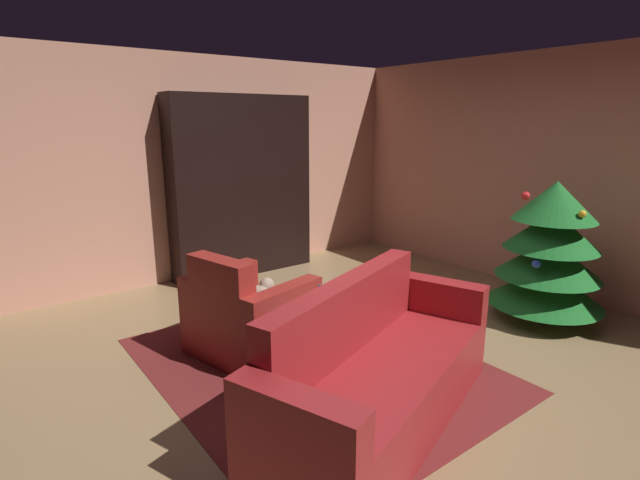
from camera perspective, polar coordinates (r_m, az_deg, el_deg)
ground_plane at (r=4.08m, az=5.89°, el=-13.47°), size 6.77×6.77×0.00m
wall_back at (r=5.83m, az=26.03°, el=6.92°), size 5.76×0.06×2.60m
wall_left at (r=6.04m, az=-12.71°, el=8.18°), size 0.06×5.42×2.60m
area_rug at (r=3.94m, az=-0.86°, el=-14.36°), size 2.74×2.21×0.01m
bookshelf_unit at (r=6.04m, az=-8.22°, el=5.79°), size 0.34×1.78×2.16m
armchair_red at (r=4.02m, az=-8.47°, el=-9.12°), size 1.04×0.94×0.87m
couch_red at (r=3.17m, az=6.77°, el=-15.69°), size 1.36×2.15×0.91m
coffee_table at (r=3.72m, az=0.91°, el=-8.98°), size 0.65×0.65×0.48m
book_stack_on_table at (r=3.67m, az=1.15°, el=-7.57°), size 0.23×0.18×0.10m
bottle_on_table at (r=3.50m, az=-0.01°, el=-7.74°), size 0.07×0.07×0.26m
decorated_tree at (r=5.02m, az=25.36°, el=-1.25°), size 1.04×1.04×1.34m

